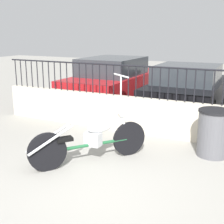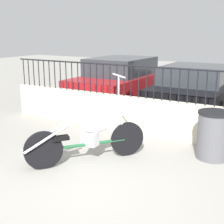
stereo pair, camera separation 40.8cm
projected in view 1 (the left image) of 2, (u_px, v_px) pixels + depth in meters
ground_plane at (96, 191)px, 4.54m from camera, size 40.00×40.00×0.00m
low_wall at (159, 118)px, 6.87m from camera, size 8.34×0.18×0.82m
fence_railing at (160, 77)px, 6.65m from camera, size 8.34×0.04×0.72m
motorcycle_green at (86, 141)px, 5.42m from camera, size 1.44×1.82×1.53m
trash_bin at (214, 133)px, 5.76m from camera, size 0.61×0.61×0.88m
car_red at (115, 80)px, 10.26m from camera, size 1.85×4.46×1.45m
car_black at (188, 87)px, 9.10m from camera, size 1.93×3.96×1.34m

